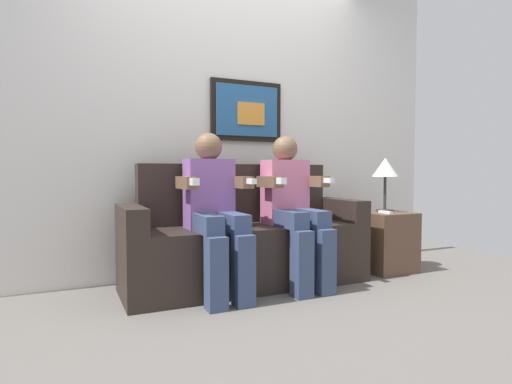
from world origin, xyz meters
TOP-DOWN VIEW (x-y plane):
  - ground_plane at (0.00, 0.00)m, footprint 5.45×5.45m
  - back_wall_assembly at (0.01, 0.76)m, footprint 4.20×0.10m
  - couch at (0.00, 0.33)m, footprint 1.80×0.58m
  - person_on_left at (-0.30, 0.16)m, footprint 0.46×0.56m
  - person_on_right at (0.30, 0.16)m, footprint 0.46×0.56m
  - side_table_right at (1.25, 0.22)m, footprint 0.40×0.40m
  - table_lamp at (1.27, 0.27)m, footprint 0.22×0.22m
  - spare_remote_on_table at (1.17, 0.15)m, footprint 0.04×0.13m

SIDE VIEW (x-z plane):
  - ground_plane at x=0.00m, z-range 0.00..0.00m
  - side_table_right at x=1.25m, z-range 0.00..0.50m
  - couch at x=0.00m, z-range -0.14..0.76m
  - spare_remote_on_table at x=1.17m, z-range 0.50..0.52m
  - person_on_left at x=-0.30m, z-range 0.05..1.16m
  - person_on_right at x=0.30m, z-range 0.05..1.16m
  - table_lamp at x=1.27m, z-range 0.63..1.09m
  - back_wall_assembly at x=0.01m, z-range 0.00..2.60m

